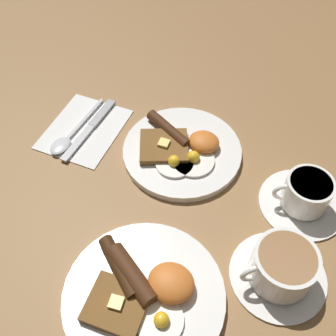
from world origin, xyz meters
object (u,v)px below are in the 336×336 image
(teacup_near, at_px, (305,196))
(teacup_far, at_px, (281,268))
(knife, at_px, (92,125))
(spoon, at_px, (66,140))
(breakfast_plate_far, at_px, (144,293))
(breakfast_plate_near, at_px, (182,150))

(teacup_near, xyz_separation_m, teacup_far, (0.01, 0.15, 0.00))
(knife, distance_m, spoon, 0.06)
(breakfast_plate_far, height_order, teacup_far, teacup_far)
(teacup_near, bearing_deg, teacup_far, 86.55)
(knife, height_order, spoon, spoon)
(teacup_far, bearing_deg, breakfast_plate_far, 31.27)
(breakfast_plate_near, xyz_separation_m, teacup_far, (-0.23, 0.18, 0.02))
(teacup_far, xyz_separation_m, spoon, (0.46, -0.12, -0.02))
(breakfast_plate_near, xyz_separation_m, spoon, (0.23, 0.06, -0.00))
(breakfast_plate_near, height_order, teacup_far, teacup_far)
(breakfast_plate_near, relative_size, spoon, 1.30)
(breakfast_plate_near, relative_size, breakfast_plate_far, 0.94)
(teacup_near, relative_size, spoon, 0.85)
(breakfast_plate_near, xyz_separation_m, teacup_near, (-0.24, 0.03, 0.02))
(knife, relative_size, spoon, 1.05)
(teacup_far, relative_size, knife, 0.82)
(breakfast_plate_near, xyz_separation_m, breakfast_plate_far, (-0.05, 0.29, 0.00))
(teacup_near, relative_size, teacup_far, 0.99)
(knife, bearing_deg, breakfast_plate_near, 94.38)
(breakfast_plate_near, distance_m, knife, 0.20)
(teacup_near, height_order, teacup_far, teacup_far)
(breakfast_plate_near, height_order, breakfast_plate_far, breakfast_plate_far)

